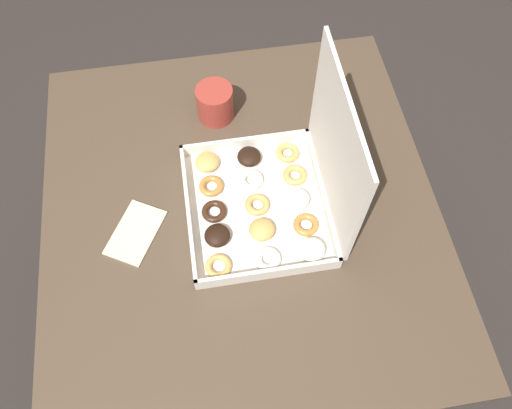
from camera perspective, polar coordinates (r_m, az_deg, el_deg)
The scene contains 5 objects.
ground_plane at distance 1.79m, azimuth -1.13°, elevation -11.38°, with size 8.00×8.00×0.00m, color #2D2826.
dining_table at distance 1.22m, azimuth -1.64°, elevation -2.69°, with size 0.96×0.88×0.72m.
donut_box at distance 1.07m, azimuth 2.63°, elevation 1.65°, with size 0.34×0.31×0.35m.
coffee_mug at distance 1.24m, azimuth -4.70°, elevation 11.54°, with size 0.09×0.09×0.09m.
paper_napkin at distance 1.12m, azimuth -13.60°, elevation -3.14°, with size 0.17×0.15×0.01m.
Camera 1 is at (0.53, -0.05, 1.71)m, focal length 35.00 mm.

